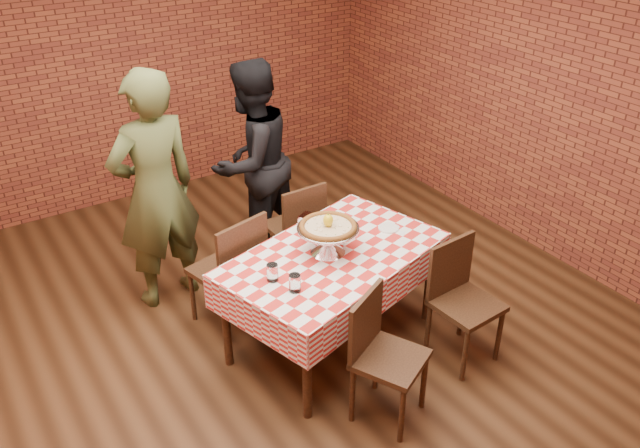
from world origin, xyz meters
The scene contains 19 objects.
ground centered at (0.00, 0.00, 0.00)m, with size 6.00×6.00×0.00m, color black.
back_wall centered at (0.00, 3.00, 1.45)m, with size 5.50×5.50×0.00m, color maroon.
table centered at (0.45, -0.07, 0.38)m, with size 1.52×0.91×0.75m, color #462B17.
tablecloth centered at (0.45, -0.07, 0.63)m, with size 1.56×0.95×0.26m, color red, non-canonical shape.
pizza_stand centered at (0.43, -0.03, 0.85)m, with size 0.44×0.44×0.19m, color silver, non-canonical shape.
pizza centered at (0.43, -0.03, 0.96)m, with size 0.39×0.39×0.03m, color beige.
lemon centered at (0.43, -0.03, 1.01)m, with size 0.07×0.07×0.09m, color yellow.
water_glass_left centered at (0.00, -0.30, 0.82)m, with size 0.07×0.07×0.12m, color white.
water_glass_right centered at (-0.06, -0.12, 0.82)m, with size 0.07×0.07×0.12m, color white.
side_plate centered at (0.98, -0.01, 0.76)m, with size 0.15×0.15×0.01m, color white.
sweetener_packet_a centered at (1.02, -0.12, 0.76)m, with size 0.05×0.04×0.01m, color white.
sweetener_packet_b centered at (1.03, -0.03, 0.76)m, with size 0.05×0.04×0.01m, color white.
condiment_caddy centered at (0.44, 0.26, 0.83)m, with size 0.11×0.08×0.15m, color silver.
chair_near_left centered at (0.34, -0.87, 0.44)m, with size 0.40×0.40×0.88m, color #462B17, non-canonical shape.
chair_near_right centered at (1.12, -0.72, 0.44)m, with size 0.41×0.41×0.89m, color #462B17, non-canonical shape.
chair_far_left centered at (-0.07, 0.57, 0.47)m, with size 0.45×0.45×0.93m, color #462B17, non-canonical shape.
chair_far_right centered at (0.67, 0.85, 0.44)m, with size 0.40×0.40×0.88m, color #462B17, non-canonical shape.
diner_olive centered at (-0.35, 1.12, 0.95)m, with size 0.69×0.45×1.89m, color #444D27.
diner_black centered at (0.58, 1.36, 0.87)m, with size 0.85×0.66×1.74m, color black.
Camera 1 is at (-1.71, -3.22, 3.19)m, focal length 36.99 mm.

